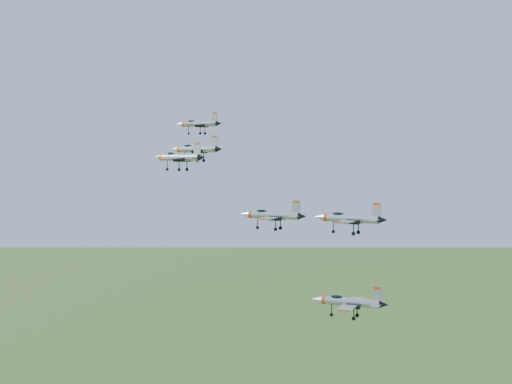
# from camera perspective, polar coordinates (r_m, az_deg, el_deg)

# --- Properties ---
(jet_lead) EXTENTS (10.94, 9.17, 2.93)m
(jet_lead) POSITION_cam_1_polar(r_m,az_deg,el_deg) (149.81, -4.64, 5.47)
(jet_lead) COLOR #969BA2
(jet_left_high) EXTENTS (11.30, 9.55, 3.05)m
(jet_left_high) POSITION_cam_1_polar(r_m,az_deg,el_deg) (131.02, -4.86, 3.45)
(jet_left_high) COLOR #969BA2
(jet_right_high) EXTENTS (10.64, 9.08, 2.91)m
(jet_right_high) POSITION_cam_1_polar(r_m,az_deg,el_deg) (115.98, -6.25, 2.80)
(jet_right_high) COLOR #969BA2
(jet_left_low) EXTENTS (13.62, 11.35, 3.64)m
(jet_left_low) POSITION_cam_1_polar(r_m,az_deg,el_deg) (134.39, 1.27, -1.85)
(jet_left_low) COLOR #969BA2
(jet_right_low) EXTENTS (12.37, 10.42, 3.33)m
(jet_right_low) POSITION_cam_1_polar(r_m,az_deg,el_deg) (114.60, 7.45, -2.09)
(jet_right_low) COLOR #969BA2
(jet_trail) EXTENTS (13.88, 11.52, 3.71)m
(jet_trail) POSITION_cam_1_polar(r_m,az_deg,el_deg) (126.24, 7.38, -8.69)
(jet_trail) COLOR #969BA2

